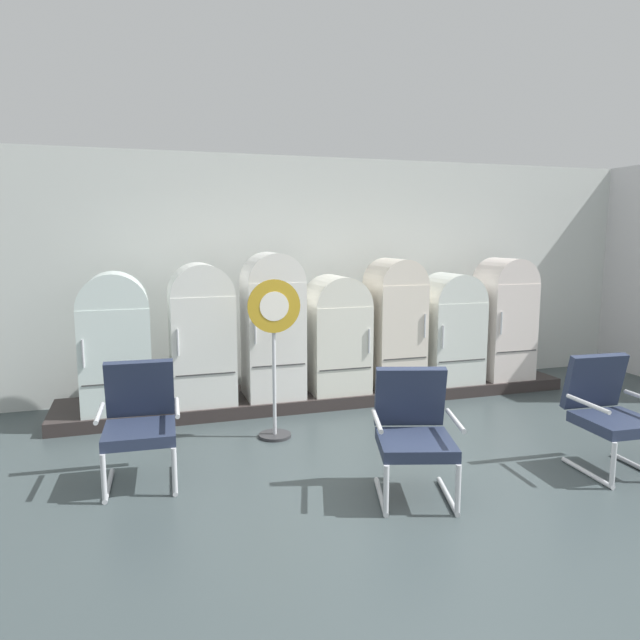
{
  "coord_description": "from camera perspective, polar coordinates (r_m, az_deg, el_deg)",
  "views": [
    {
      "loc": [
        -2.09,
        -3.43,
        1.97
      ],
      "look_at": [
        -0.14,
        2.75,
        1.02
      ],
      "focal_mm": 32.54,
      "sensor_mm": 36.0,
      "label": 1
    }
  ],
  "objects": [
    {
      "name": "refrigerator_6",
      "position": [
        7.8,
        17.65,
        0.52
      ],
      "size": [
        0.62,
        0.61,
        1.54
      ],
      "color": "silver",
      "rests_on": "display_plinth"
    },
    {
      "name": "refrigerator_0",
      "position": [
        6.43,
        -19.5,
        -1.71
      ],
      "size": [
        0.7,
        0.65,
        1.45
      ],
      "color": "silver",
      "rests_on": "display_plinth"
    },
    {
      "name": "armchair_left",
      "position": [
        4.93,
        -17.29,
        -9.2
      ],
      "size": [
        0.64,
        0.7,
        0.96
      ],
      "color": "silver",
      "rests_on": "ground"
    },
    {
      "name": "refrigerator_4",
      "position": [
        7.06,
        7.33,
        0.12
      ],
      "size": [
        0.59,
        0.66,
        1.55
      ],
      "color": "silver",
      "rests_on": "display_plinth"
    },
    {
      "name": "armchair_center",
      "position": [
        4.53,
        9.18,
        -10.48
      ],
      "size": [
        0.73,
        0.8,
        0.96
      ],
      "color": "silver",
      "rests_on": "ground"
    },
    {
      "name": "refrigerator_1",
      "position": [
        6.45,
        -11.58,
        -0.93
      ],
      "size": [
        0.67,
        0.65,
        1.53
      ],
      "color": "white",
      "rests_on": "display_plinth"
    },
    {
      "name": "display_plinth",
      "position": [
        7.05,
        0.42,
        -7.28
      ],
      "size": [
        6.09,
        0.95,
        0.14
      ],
      "primitive_type": "cube",
      "color": "#302928",
      "rests_on": "ground"
    },
    {
      "name": "ground",
      "position": [
        4.49,
        13.06,
        -18.29
      ],
      "size": [
        12.0,
        10.0,
        0.05
      ],
      "primitive_type": "cube",
      "color": "#394446"
    },
    {
      "name": "refrigerator_2",
      "position": [
        6.54,
        -4.68,
        -0.09
      ],
      "size": [
        0.64,
        0.61,
        1.64
      ],
      "color": "white",
      "rests_on": "display_plinth"
    },
    {
      "name": "back_wall",
      "position": [
        7.41,
        -1.09,
        4.55
      ],
      "size": [
        11.76,
        0.12,
        2.93
      ],
      "color": "silver",
      "rests_on": "ground"
    },
    {
      "name": "refrigerator_3",
      "position": [
        6.81,
        1.61,
        -1.07
      ],
      "size": [
        0.67,
        0.68,
        1.36
      ],
      "color": "silver",
      "rests_on": "display_plinth"
    },
    {
      "name": "sign_stand",
      "position": [
        5.61,
        -4.51,
        -3.56
      ],
      "size": [
        0.51,
        0.32,
        1.56
      ],
      "color": "#2D2D30",
      "rests_on": "ground"
    },
    {
      "name": "refrigerator_5",
      "position": [
        7.41,
        12.73,
        -0.53
      ],
      "size": [
        0.68,
        0.62,
        1.36
      ],
      "color": "silver",
      "rests_on": "display_plinth"
    },
    {
      "name": "armchair_right",
      "position": [
        5.51,
        26.49,
        -7.84
      ],
      "size": [
        0.65,
        0.71,
        0.96
      ],
      "color": "silver",
      "rests_on": "ground"
    }
  ]
}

